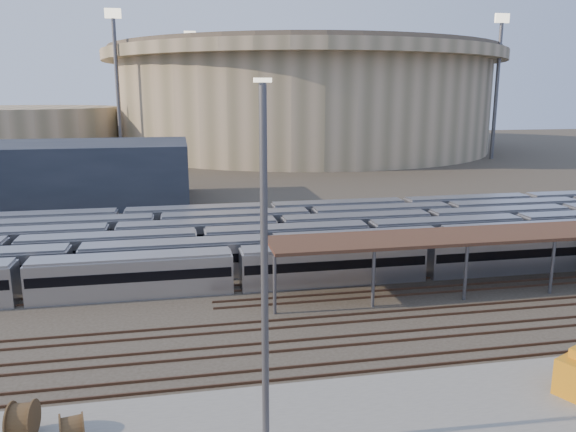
# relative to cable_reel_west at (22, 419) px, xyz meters

# --- Properties ---
(ground) EXTENTS (420.00, 420.00, 0.00)m
(ground) POSITION_rel_cable_reel_west_xyz_m (24.04, 13.31, -1.21)
(ground) COLOR #383026
(ground) RESTS_ON ground
(apron) EXTENTS (50.00, 9.00, 0.20)m
(apron) POSITION_rel_cable_reel_west_xyz_m (19.04, -1.69, -1.11)
(apron) COLOR gray
(apron) RESTS_ON ground
(subway_trains) EXTENTS (127.01, 23.90, 3.60)m
(subway_trains) POSITION_rel_cable_reel_west_xyz_m (23.94, 31.81, 0.59)
(subway_trains) COLOR #A1A2A6
(subway_trains) RESTS_ON ground
(inspection_shed) EXTENTS (60.30, 6.00, 5.30)m
(inspection_shed) POSITION_rel_cable_reel_west_xyz_m (46.04, 17.31, 3.77)
(inspection_shed) COLOR #505054
(inspection_shed) RESTS_ON ground
(empty_tracks) EXTENTS (170.00, 9.62, 0.18)m
(empty_tracks) POSITION_rel_cable_reel_west_xyz_m (24.04, 8.31, -1.12)
(empty_tracks) COLOR #4C3323
(empty_tracks) RESTS_ON ground
(stadium) EXTENTS (124.00, 124.00, 32.50)m
(stadium) POSITION_rel_cable_reel_west_xyz_m (49.04, 153.31, 15.26)
(stadium) COLOR tan
(stadium) RESTS_ON ground
(secondary_arena) EXTENTS (56.00, 56.00, 14.00)m
(secondary_arena) POSITION_rel_cable_reel_west_xyz_m (-35.96, 143.31, 5.79)
(secondary_arena) COLOR tan
(secondary_arena) RESTS_ON ground
(service_building) EXTENTS (42.00, 20.00, 10.00)m
(service_building) POSITION_rel_cable_reel_west_xyz_m (-10.96, 68.31, 3.79)
(service_building) COLOR #1E232D
(service_building) RESTS_ON ground
(floodlight_0) EXTENTS (4.00, 1.00, 38.40)m
(floodlight_0) POSITION_rel_cable_reel_west_xyz_m (-5.96, 123.31, 19.44)
(floodlight_0) COLOR #505054
(floodlight_0) RESTS_ON ground
(floodlight_2) EXTENTS (4.00, 1.00, 38.40)m
(floodlight_2) POSITION_rel_cable_reel_west_xyz_m (94.04, 113.31, 19.44)
(floodlight_2) COLOR #505054
(floodlight_2) RESTS_ON ground
(floodlight_3) EXTENTS (4.00, 1.00, 38.40)m
(floodlight_3) POSITION_rel_cable_reel_west_xyz_m (14.04, 173.31, 19.44)
(floodlight_3) COLOR #505054
(floodlight_3) RESTS_ON ground
(cable_reel_west) EXTENTS (1.33, 2.13, 2.02)m
(cable_reel_west) POSITION_rel_cable_reel_west_xyz_m (0.00, 0.00, 0.00)
(cable_reel_west) COLOR #533921
(cable_reel_west) RESTS_ON apron
(yard_light_pole) EXTENTS (0.80, 0.36, 18.56)m
(yard_light_pole) POSITION_rel_cable_reel_west_xyz_m (12.52, -3.30, 8.35)
(yard_light_pole) COLOR #505054
(yard_light_pole) RESTS_ON apron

